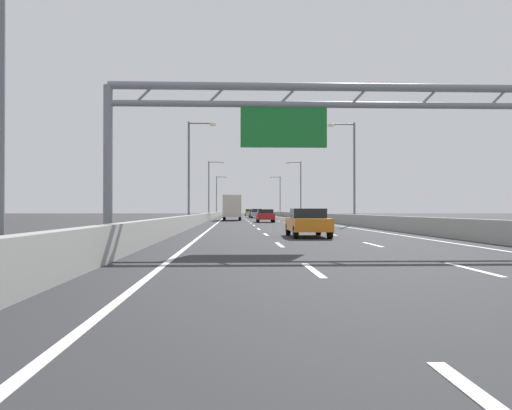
{
  "coord_description": "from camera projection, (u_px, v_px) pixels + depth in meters",
  "views": [
    {
      "loc": [
        -3.56,
        0.2,
        1.34
      ],
      "look_at": [
        -0.76,
        69.79,
        1.97
      ],
      "focal_mm": 39.16,
      "sensor_mm": 36.0,
      "label": 1
    }
  ],
  "objects": [
    {
      "name": "ground_plane",
      "position": [
        254.0,
        218.0,
        99.85
      ],
      "size": [
        260.0,
        260.0,
        0.0
      ],
      "primitive_type": "plane",
      "color": "#2D2D30"
    },
    {
      "name": "lane_dash_left_1",
      "position": [
        313.0,
        270.0,
        12.35
      ],
      "size": [
        0.16,
        3.0,
        0.01
      ],
      "primitive_type": "cube",
      "color": "white",
      "rests_on": "ground_plane"
    },
    {
      "name": "lane_dash_left_2",
      "position": [
        280.0,
        245.0,
        21.34
      ],
      "size": [
        0.16,
        3.0,
        0.01
      ],
      "primitive_type": "cube",
      "color": "white",
      "rests_on": "ground_plane"
    },
    {
      "name": "lane_dash_left_3",
      "position": [
        266.0,
        235.0,
        30.34
      ],
      "size": [
        0.16,
        3.0,
        0.01
      ],
      "primitive_type": "cube",
      "color": "white",
      "rests_on": "ground_plane"
    },
    {
      "name": "lane_dash_left_4",
      "position": [
        259.0,
        229.0,
        39.33
      ],
      "size": [
        0.16,
        3.0,
        0.01
      ],
      "primitive_type": "cube",
      "color": "white",
      "rests_on": "ground_plane"
    },
    {
      "name": "lane_dash_left_5",
      "position": [
        254.0,
        225.0,
        48.32
      ],
      "size": [
        0.16,
        3.0,
        0.01
      ],
      "primitive_type": "cube",
      "color": "white",
      "rests_on": "ground_plane"
    },
    {
      "name": "lane_dash_left_6",
      "position": [
        251.0,
        223.0,
        57.31
      ],
      "size": [
        0.16,
        3.0,
        0.01
      ],
      "primitive_type": "cube",
      "color": "white",
      "rests_on": "ground_plane"
    },
    {
      "name": "lane_dash_left_7",
      "position": [
        248.0,
        221.0,
        66.31
      ],
      "size": [
        0.16,
        3.0,
        0.01
      ],
      "primitive_type": "cube",
      "color": "white",
      "rests_on": "ground_plane"
    },
    {
      "name": "lane_dash_left_8",
      "position": [
        247.0,
        220.0,
        75.3
      ],
      "size": [
        0.16,
        3.0,
        0.01
      ],
      "primitive_type": "cube",
      "color": "white",
      "rests_on": "ground_plane"
    },
    {
      "name": "lane_dash_left_9",
      "position": [
        245.0,
        219.0,
        84.29
      ],
      "size": [
        0.16,
        3.0,
        0.01
      ],
      "primitive_type": "cube",
      "color": "white",
      "rests_on": "ground_plane"
    },
    {
      "name": "lane_dash_left_10",
      "position": [
        244.0,
        218.0,
        93.28
      ],
      "size": [
        0.16,
        3.0,
        0.01
      ],
      "primitive_type": "cube",
      "color": "white",
      "rests_on": "ground_plane"
    },
    {
      "name": "lane_dash_left_11",
      "position": [
        243.0,
        217.0,
        102.27
      ],
      "size": [
        0.16,
        3.0,
        0.01
      ],
      "primitive_type": "cube",
      "color": "white",
      "rests_on": "ground_plane"
    },
    {
      "name": "lane_dash_left_12",
      "position": [
        242.0,
        217.0,
        111.27
      ],
      "size": [
        0.16,
        3.0,
        0.01
      ],
      "primitive_type": "cube",
      "color": "white",
      "rests_on": "ground_plane"
    },
    {
      "name": "lane_dash_left_13",
      "position": [
        242.0,
        216.0,
        120.26
      ],
      "size": [
        0.16,
        3.0,
        0.01
      ],
      "primitive_type": "cube",
      "color": "white",
      "rests_on": "ground_plane"
    },
    {
      "name": "lane_dash_left_14",
      "position": [
        241.0,
        216.0,
        129.25
      ],
      "size": [
        0.16,
        3.0,
        0.01
      ],
      "primitive_type": "cube",
      "color": "white",
      "rests_on": "ground_plane"
    },
    {
      "name": "lane_dash_left_15",
      "position": [
        241.0,
        215.0,
        138.24
      ],
      "size": [
        0.16,
        3.0,
        0.01
      ],
      "primitive_type": "cube",
      "color": "white",
      "rests_on": "ground_plane"
    },
    {
      "name": "lane_dash_left_16",
      "position": [
        240.0,
        215.0,
        147.24
      ],
      "size": [
        0.16,
        3.0,
        0.01
      ],
      "primitive_type": "cube",
      "color": "white",
      "rests_on": "ground_plane"
    },
    {
      "name": "lane_dash_left_17",
      "position": [
        240.0,
        215.0,
        156.23
      ],
      "size": [
        0.16,
        3.0,
        0.01
      ],
      "primitive_type": "cube",
      "color": "white",
      "rests_on": "ground_plane"
    },
    {
      "name": "lane_dash_right_1",
      "position": [
        473.0,
        269.0,
        12.5
      ],
      "size": [
        0.16,
        3.0,
        0.01
      ],
      "primitive_type": "cube",
      "color": "white",
      "rests_on": "ground_plane"
    },
    {
      "name": "lane_dash_right_2",
      "position": [
        373.0,
        245.0,
        21.49
      ],
      "size": [
        0.16,
        3.0,
        0.01
      ],
      "primitive_type": "cube",
      "color": "white",
      "rests_on": "ground_plane"
    },
    {
      "name": "lane_dash_right_3",
      "position": [
        332.0,
        234.0,
        30.48
      ],
      "size": [
        0.16,
        3.0,
        0.01
      ],
      "primitive_type": "cube",
      "color": "white",
      "rests_on": "ground_plane"
    },
    {
      "name": "lane_dash_right_4",
      "position": [
        309.0,
        229.0,
        39.47
      ],
      "size": [
        0.16,
        3.0,
        0.01
      ],
      "primitive_type": "cube",
      "color": "white",
      "rests_on": "ground_plane"
    },
    {
      "name": "lane_dash_right_5",
      "position": [
        295.0,
        225.0,
        48.47
      ],
      "size": [
        0.16,
        3.0,
        0.01
      ],
      "primitive_type": "cube",
      "color": "white",
      "rests_on": "ground_plane"
    },
    {
      "name": "lane_dash_right_6",
      "position": [
        286.0,
        223.0,
        57.46
      ],
      "size": [
        0.16,
        3.0,
        0.01
      ],
      "primitive_type": "cube",
      "color": "white",
      "rests_on": "ground_plane"
    },
    {
      "name": "lane_dash_right_7",
      "position": [
        279.0,
        221.0,
        66.45
      ],
      "size": [
        0.16,
        3.0,
        0.01
      ],
      "primitive_type": "cube",
      "color": "white",
      "rests_on": "ground_plane"
    },
    {
      "name": "lane_dash_right_8",
      "position": [
        273.0,
        220.0,
        75.44
      ],
      "size": [
        0.16,
        3.0,
        0.01
      ],
      "primitive_type": "cube",
      "color": "white",
      "rests_on": "ground_plane"
    },
    {
      "name": "lane_dash_right_9",
      "position": [
        269.0,
        219.0,
        84.43
      ],
      "size": [
        0.16,
        3.0,
        0.01
      ],
      "primitive_type": "cube",
      "color": "white",
      "rests_on": "ground_plane"
    },
    {
      "name": "lane_dash_right_10",
      "position": [
        266.0,
        218.0,
        93.43
      ],
      "size": [
        0.16,
        3.0,
        0.01
      ],
      "primitive_type": "cube",
      "color": "white",
      "rests_on": "ground_plane"
    },
    {
      "name": "lane_dash_right_11",
      "position": [
        263.0,
        217.0,
        102.42
      ],
      "size": [
        0.16,
        3.0,
        0.01
      ],
      "primitive_type": "cube",
      "color": "white",
      "rests_on": "ground_plane"
    },
    {
      "name": "lane_dash_right_12",
      "position": [
        260.0,
        217.0,
        111.41
      ],
      "size": [
        0.16,
        3.0,
        0.01
      ],
      "primitive_type": "cube",
      "color": "white",
      "rests_on": "ground_plane"
    },
    {
      "name": "lane_dash_right_13",
      "position": [
        258.0,
        216.0,
        120.4
      ],
      "size": [
        0.16,
        3.0,
        0.01
      ],
      "primitive_type": "cube",
      "color": "white",
      "rests_on": "ground_plane"
    },
    {
      "name": "lane_dash_right_14",
      "position": [
        257.0,
        216.0,
        129.4
      ],
      "size": [
        0.16,
        3.0,
        0.01
      ],
      "primitive_type": "cube",
      "color": "white",
      "rests_on": "ground_plane"
    },
    {
      "name": "lane_dash_right_15",
      "position": [
        255.0,
        215.0,
        138.39
      ],
      "size": [
        0.16,
        3.0,
        0.01
      ],
      "primitive_type": "cube",
      "color": "white",
      "rests_on": "ground_plane"
    },
    {
      "name": "lane_dash_right_16",
      "position": [
        254.0,
        215.0,
        147.38
      ],
      "size": [
        0.16,
        3.0,
        0.01
      ],
      "primitive_type": "cube",
      "color": "white",
      "rests_on": "ground_plane"
    },
    {
      "name": "lane_dash_right_17",
      "position": [
        253.0,
        215.0,
        156.37
      ],
      "size": [
        0.16,
        3.0,
        0.01
      ],
      "primitive_type": "cube",
      "color": "white",
      "rests_on": "ground_plane"
    },
    {
      "name": "edge_line_left",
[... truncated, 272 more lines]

